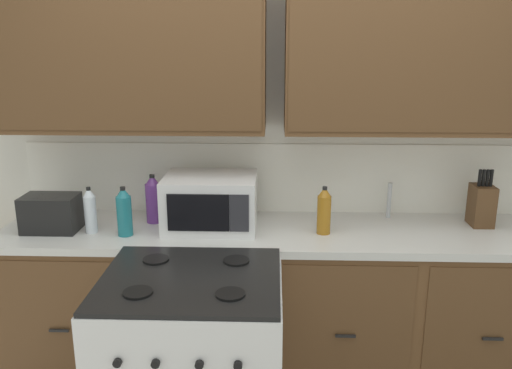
{
  "coord_description": "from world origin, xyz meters",
  "views": [
    {
      "loc": [
        0.0,
        -2.33,
        1.89
      ],
      "look_at": [
        -0.09,
        0.27,
        1.18
      ],
      "focal_mm": 37.04,
      "sensor_mm": 36.0,
      "label": 1
    }
  ],
  "objects": [
    {
      "name": "wall_unit",
      "position": [
        0.0,
        0.5,
        1.63
      ],
      "size": [
        4.05,
        0.4,
        2.39
      ],
      "color": "silver",
      "rests_on": "ground_plane"
    },
    {
      "name": "counter_run",
      "position": [
        0.0,
        0.3,
        0.48
      ],
      "size": [
        2.88,
        0.64,
        0.93
      ],
      "color": "black",
      "rests_on": "ground_plane"
    },
    {
      "name": "microwave",
      "position": [
        -0.33,
        0.31,
        1.07
      ],
      "size": [
        0.48,
        0.37,
        0.28
      ],
      "color": "white",
      "rests_on": "counter_run"
    },
    {
      "name": "toaster",
      "position": [
        -1.16,
        0.23,
        1.02
      ],
      "size": [
        0.28,
        0.18,
        0.19
      ],
      "color": "black",
      "rests_on": "counter_run"
    },
    {
      "name": "knife_block",
      "position": [
        1.11,
        0.4,
        1.04
      ],
      "size": [
        0.11,
        0.14,
        0.31
      ],
      "color": "#52361E",
      "rests_on": "counter_run"
    },
    {
      "name": "sink_faucet",
      "position": [
        0.64,
        0.51,
        1.03
      ],
      "size": [
        0.02,
        0.02,
        0.2
      ],
      "primitive_type": "cylinder",
      "color": "#B2B5BA",
      "rests_on": "counter_run"
    },
    {
      "name": "bottle_amber",
      "position": [
        0.26,
        0.24,
        1.05
      ],
      "size": [
        0.07,
        0.07,
        0.25
      ],
      "color": "#9E6619",
      "rests_on": "counter_run"
    },
    {
      "name": "bottle_teal",
      "position": [
        -0.76,
        0.18,
        1.05
      ],
      "size": [
        0.08,
        0.08,
        0.26
      ],
      "color": "#1E707A",
      "rests_on": "counter_run"
    },
    {
      "name": "bottle_violet",
      "position": [
        -0.66,
        0.39,
        1.06
      ],
      "size": [
        0.08,
        0.08,
        0.27
      ],
      "color": "#663384",
      "rests_on": "counter_run"
    },
    {
      "name": "bottle_clear",
      "position": [
        -0.95,
        0.21,
        1.04
      ],
      "size": [
        0.06,
        0.06,
        0.24
      ],
      "color": "silver",
      "rests_on": "counter_run"
    }
  ]
}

